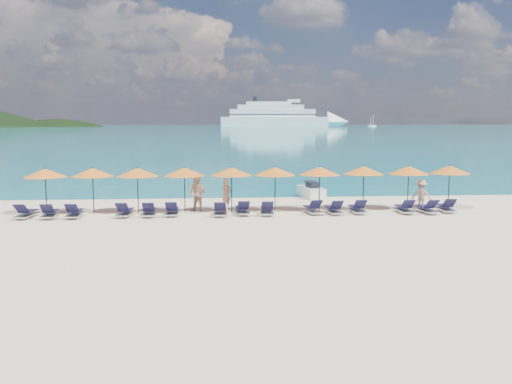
{
  "coord_description": "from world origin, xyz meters",
  "views": [
    {
      "loc": [
        -2.26,
        -23.39,
        4.45
      ],
      "look_at": [
        0.0,
        3.0,
        1.2
      ],
      "focal_mm": 40.0,
      "sensor_mm": 36.0,
      "label": 1
    }
  ],
  "objects": [
    {
      "name": "lounger_8",
      "position": [
        0.59,
        3.66,
        0.24
      ],
      "size": [
        0.71,
        1.73,
        0.66
      ],
      "rotation": [
        0.0,
        0.0,
        -0.06
      ],
      "color": "silver",
      "rests_on": "ground"
    },
    {
      "name": "lounger_7",
      "position": [
        -0.59,
        3.84,
        0.24
      ],
      "size": [
        0.69,
        1.72,
        0.66
      ],
      "rotation": [
        0.0,
        0.0,
        0.04
      ],
      "color": "silver",
      "rests_on": "ground"
    },
    {
      "name": "lounger_13",
      "position": [
        8.47,
        3.48,
        0.24
      ],
      "size": [
        0.76,
        1.75,
        0.66
      ],
      "rotation": [
        0.0,
        0.0,
        0.08
      ],
      "color": "silver",
      "rests_on": "ground"
    },
    {
      "name": "lounger_11",
      "position": [
        5.07,
        3.78,
        0.24
      ],
      "size": [
        0.63,
        1.7,
        0.66
      ],
      "rotation": [
        0.0,
        0.0,
        0.01
      ],
      "color": "silver",
      "rests_on": "ground"
    },
    {
      "name": "sailboat_near",
      "position": [
        172.55,
        578.1,
        1.03
      ],
      "size": [
        5.48,
        1.83,
        10.04
      ],
      "color": "white",
      "rests_on": "ground"
    },
    {
      "name": "umbrella_6",
      "position": [
        3.38,
        4.81,
        2.02
      ],
      "size": [
        2.1,
        2.1,
        2.28
      ],
      "color": "black",
      "rests_on": "ground"
    },
    {
      "name": "umbrella_4",
      "position": [
        -1.06,
        4.86,
        2.02
      ],
      "size": [
        2.1,
        2.1,
        2.28
      ],
      "color": "black",
      "rests_on": "ground"
    },
    {
      "name": "sea",
      "position": [
        0.0,
        660.0,
        0.01
      ],
      "size": [
        1600.0,
        1300.0,
        0.01
      ],
      "primitive_type": "cube",
      "color": "#1FA9B2",
      "rests_on": "ground"
    },
    {
      "name": "umbrella_0",
      "position": [
        -10.07,
        4.77,
        2.02
      ],
      "size": [
        2.1,
        2.1,
        2.28
      ],
      "color": "black",
      "rests_on": "ground"
    },
    {
      "name": "sailboat_far",
      "position": [
        157.1,
        516.69,
        1.2
      ],
      "size": [
        6.4,
        2.13,
        11.74
      ],
      "color": "white",
      "rests_on": "ground"
    },
    {
      "name": "lounger_3",
      "position": [
        -6.18,
        3.75,
        0.24
      ],
      "size": [
        0.78,
        1.75,
        0.66
      ],
      "rotation": [
        0.0,
        0.0,
        -0.1
      ],
      "color": "silver",
      "rests_on": "ground"
    },
    {
      "name": "umbrella_8",
      "position": [
        7.98,
        4.83,
        2.02
      ],
      "size": [
        2.1,
        2.1,
        2.28
      ],
      "color": "black",
      "rests_on": "ground"
    },
    {
      "name": "lounger_9",
      "position": [
        2.85,
        3.83,
        0.24
      ],
      "size": [
        0.79,
        1.75,
        0.66
      ],
      "rotation": [
        0.0,
        0.0,
        0.1
      ],
      "color": "silver",
      "rests_on": "ground"
    },
    {
      "name": "beachgoer_b",
      "position": [
        -2.76,
        4.99,
        0.92
      ],
      "size": [
        1.03,
        0.88,
        1.83
      ],
      "primitive_type": "imported",
      "rotation": [
        0.0,
        0.0,
        -0.51
      ],
      "color": "#D9A283",
      "rests_on": "ground"
    },
    {
      "name": "lounger_0",
      "position": [
        -10.72,
        3.68,
        0.24
      ],
      "size": [
        0.79,
        1.75,
        0.66
      ],
      "rotation": [
        0.0,
        0.0,
        -0.1
      ],
      "color": "silver",
      "rests_on": "ground"
    },
    {
      "name": "lounger_6",
      "position": [
        -1.66,
        3.58,
        0.24
      ],
      "size": [
        0.7,
        1.73,
        0.66
      ],
      "rotation": [
        0.0,
        0.0,
        -0.05
      ],
      "color": "silver",
      "rests_on": "ground"
    },
    {
      "name": "lounger_14",
      "position": [
        9.57,
        3.77,
        0.24
      ],
      "size": [
        0.78,
        1.75,
        0.66
      ],
      "rotation": [
        0.0,
        0.0,
        -0.1
      ],
      "color": "silver",
      "rests_on": "ground"
    },
    {
      "name": "umbrella_9",
      "position": [
        10.21,
        4.97,
        2.02
      ],
      "size": [
        2.1,
        2.1,
        2.28
      ],
      "color": "black",
      "rests_on": "ground"
    },
    {
      "name": "jetski",
      "position": [
        3.89,
        9.8,
        0.39
      ],
      "size": [
        1.35,
        2.74,
        0.94
      ],
      "rotation": [
        0.0,
        0.0,
        0.14
      ],
      "color": "white",
      "rests_on": "ground"
    },
    {
      "name": "umbrella_2",
      "position": [
        -5.68,
        4.79,
        2.02
      ],
      "size": [
        2.1,
        2.1,
        2.28
      ],
      "color": "black",
      "rests_on": "ground"
    },
    {
      "name": "beachgoer_a",
      "position": [
        -1.3,
        5.5,
        0.8
      ],
      "size": [
        0.69,
        0.67,
        1.59
      ],
      "primitive_type": "imported",
      "rotation": [
        0.0,
        0.0,
        0.73
      ],
      "color": "#D9A283",
      "rests_on": "ground"
    },
    {
      "name": "beachgoer_c",
      "position": [
        8.54,
        4.38,
        0.78
      ],
      "size": [
        1.11,
        0.92,
        1.56
      ],
      "primitive_type": "imported",
      "rotation": [
        0.0,
        0.0,
        2.61
      ],
      "color": "#D9A283",
      "rests_on": "ground"
    },
    {
      "name": "lounger_2",
      "position": [
        -8.51,
        3.62,
        0.24
      ],
      "size": [
        0.65,
        1.71,
        0.66
      ],
      "rotation": [
        0.0,
        0.0,
        0.02
      ],
      "color": "silver",
      "rests_on": "ground"
    },
    {
      "name": "lounger_4",
      "position": [
        -5.04,
        3.72,
        0.24
      ],
      "size": [
        0.66,
        1.71,
        0.66
      ],
      "rotation": [
        0.0,
        0.0,
        0.02
      ],
      "color": "silver",
      "rests_on": "ground"
    },
    {
      "name": "lounger_5",
      "position": [
        -3.97,
        3.82,
        0.24
      ],
      "size": [
        0.65,
        1.71,
        0.66
      ],
      "rotation": [
        0.0,
        0.0,
        -0.02
      ],
      "color": "silver",
      "rests_on": "ground"
    },
    {
      "name": "umbrella_1",
      "position": [
        -7.86,
        4.92,
        2.02
      ],
      "size": [
        2.1,
        2.1,
        2.28
      ],
      "color": "black",
      "rests_on": "ground"
    },
    {
      "name": "ground",
      "position": [
        0.0,
        0.0,
        0.0
      ],
      "size": [
        1400.0,
        1400.0,
        0.0
      ],
      "primitive_type": "plane",
      "color": "beige"
    },
    {
      "name": "lounger_10",
      "position": [
        3.86,
        3.64,
        0.24
      ],
      "size": [
        0.71,
        1.73,
        0.66
      ],
      "rotation": [
        0.0,
        0.0,
        0.05
      ],
      "color": "silver",
      "rests_on": "ground"
    },
    {
      "name": "umbrella_7",
      "position": [
        5.67,
        4.94,
        2.02
      ],
      "size": [
        2.1,
        2.1,
        2.28
      ],
      "color": "black",
      "rests_on": "ground"
    },
    {
      "name": "cruise_ship",
      "position": [
        75.84,
        541.31,
        9.14
      ],
      "size": [
        127.6,
        33.26,
        35.13
      ],
      "rotation": [
        0.0,
        0.0,
        -0.11
      ],
      "color": "white",
      "rests_on": "ground"
    },
    {
      "name": "lounger_1",
      "position": [
        -9.63,
        3.62,
        0.24
      ],
      "size": [
        0.73,
        1.74,
        0.66
      ],
      "rotation": [
        0.0,
        0.0,
        0.07
      ],
      "color": "silver",
      "rests_on": "ground"
    },
    {
      "name": "umbrella_3",
      "position": [
        -3.39,
        4.82,
        2.02
      ],
      "size": [
        2.1,
        2.1,
        2.28
      ],
      "color": "black",
      "rests_on": "ground"
    },
    {
      "name": "umbrella_5",
      "position": [
        1.11,
        4.78,
        2.02
      ],
      "size": [
        2.1,
        2.1,
        2.28
      ],
      "color": "black",
      "rests_on": "ground"
    },
    {
      "name": "lounger_12",
      "position": [
        7.39,
        3.6,
        0.24
      ],
      "size": [
        0.64,
        1.71,
        0.66
      ],
      "rotation": [
        0.0,
        0.0,
        -0.01
      ],
      "color": "silver",
      "rests_on": "ground"
    },
    {
      "name": "headland_small",
      "position": [
        -150.0,
        560.0,
        -35.0
      ],
      "size": [
        162.0,
        126.0,
        85.5
      ],
      "color": "black",
      "rests_on": "ground"
    }
  ]
}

